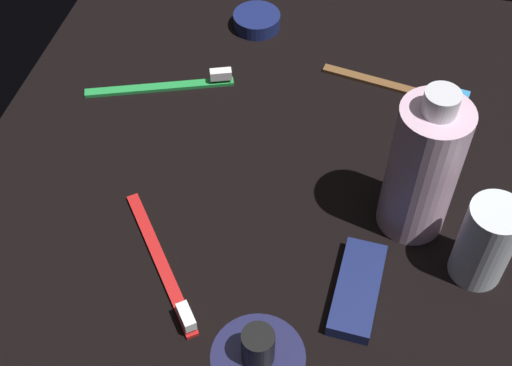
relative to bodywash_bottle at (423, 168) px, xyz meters
The scene contains 8 objects.
ground_plane 18.24cm from the bodywash_bottle, 85.14° to the right, with size 84.00×64.00×1.20cm, color black.
bodywash_bottle is the anchor object (origin of this frame).
deodorant_stick 8.98cm from the bodywash_bottle, 54.47° to the left, with size 5.15×5.15×9.49cm, color silver.
toothbrush_red 26.76cm from the bodywash_bottle, 62.31° to the right, with size 15.02×11.90×2.10cm.
toothbrush_brown 20.87cm from the bodywash_bottle, behind, with size 4.10×17.96×2.10cm.
toothbrush_green 33.93cm from the bodywash_bottle, 113.68° to the right, with size 7.36×17.30×2.10cm.
snack_bar_navy 13.10cm from the bodywash_bottle, 21.86° to the right, with size 10.40×4.00×1.50cm, color navy.
cream_tin_right 36.18cm from the bodywash_bottle, 140.36° to the right, with size 6.20×6.20×1.94cm, color navy.
Camera 1 is at (45.06, 10.56, 58.94)cm, focal length 49.64 mm.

